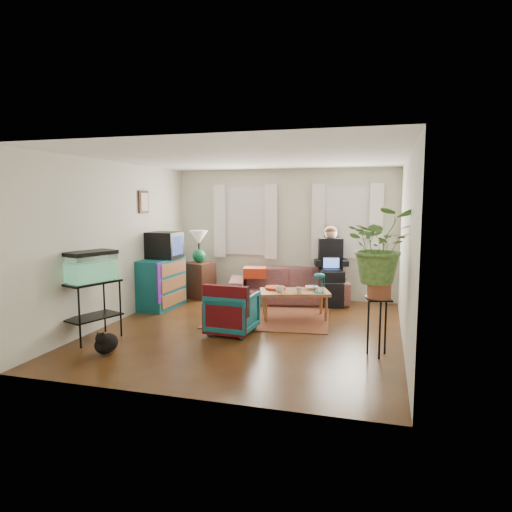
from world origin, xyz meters
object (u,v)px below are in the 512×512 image
(aquarium_stand, at_px, (93,311))
(coffee_table, at_px, (294,304))
(sofa, at_px, (289,280))
(dresser, at_px, (161,283))
(side_table, at_px, (199,280))
(plant_stand, at_px, (378,327))
(armchair, at_px, (233,311))

(aquarium_stand, xyz_separation_m, coffee_table, (2.53, 1.96, -0.19))
(sofa, bearing_deg, dresser, -168.32)
(side_table, relative_size, dresser, 0.71)
(coffee_table, xyz_separation_m, plant_stand, (1.38, -1.56, 0.14))
(aquarium_stand, relative_size, coffee_table, 0.74)
(plant_stand, bearing_deg, armchair, 167.69)
(sofa, xyz_separation_m, coffee_table, (0.34, -1.16, -0.21))
(dresser, bearing_deg, side_table, 73.68)
(side_table, height_order, dresser, dresser)
(sofa, bearing_deg, plant_stand, -71.70)
(sofa, bearing_deg, armchair, -113.85)
(side_table, distance_m, plant_stand, 4.45)
(sofa, height_order, side_table, sofa)
(sofa, xyz_separation_m, dresser, (-2.18, -1.05, 0.01))
(plant_stand, bearing_deg, aquarium_stand, -174.15)
(side_table, bearing_deg, aquarium_stand, -96.53)
(side_table, distance_m, dresser, 1.06)
(dresser, bearing_deg, sofa, 28.31)
(sofa, relative_size, aquarium_stand, 2.69)
(aquarium_stand, distance_m, coffee_table, 3.21)
(armchair, bearing_deg, sofa, -96.21)
(side_table, relative_size, plant_stand, 0.96)
(aquarium_stand, bearing_deg, dresser, 109.63)
(sofa, xyz_separation_m, armchair, (-0.39, -2.25, -0.10))
(coffee_table, bearing_deg, dresser, 160.06)
(side_table, bearing_deg, plant_stand, -36.69)
(dresser, xyz_separation_m, aquarium_stand, (-0.01, -2.06, -0.03))
(coffee_table, bearing_deg, aquarium_stand, -159.85)
(sofa, xyz_separation_m, side_table, (-1.84, -0.06, -0.08))
(aquarium_stand, height_order, plant_stand, aquarium_stand)
(coffee_table, bearing_deg, plant_stand, -65.92)
(side_table, bearing_deg, coffee_table, -26.77)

